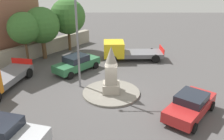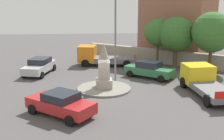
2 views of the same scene
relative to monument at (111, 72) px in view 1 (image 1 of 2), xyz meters
name	(u,v)px [view 1 (image 1 of 2)]	position (x,y,z in m)	size (l,w,h in m)	color
ground_plane	(111,93)	(0.00, 0.00, -1.77)	(80.00, 80.00, 0.00)	#4F4C4C
traffic_island	(111,92)	(0.00, 0.00, -1.69)	(4.32, 4.32, 0.15)	gray
monument	(111,72)	(0.00, 0.00, 0.00)	(1.25, 1.25, 3.57)	#9E9687
streetlamp	(77,27)	(2.50, -1.16, 3.07)	(3.46, 0.28, 8.07)	slate
car_red_waiting	(190,105)	(-5.00, 2.98, -1.00)	(4.17, 4.58, 1.49)	#B22323
car_green_passing	(77,63)	(3.20, -4.37, -0.98)	(4.17, 4.56, 1.54)	#2D6B42
car_silver_parked_left	(3,134)	(5.50, 5.93, -0.98)	(4.75, 2.89, 1.53)	#B7BABF
truck_yellow_approaching	(125,51)	(-1.34, -7.63, -0.82)	(6.15, 2.65, 1.94)	yellow
stone_boundary_wall	(22,54)	(9.20, -7.01, -0.98)	(19.41, 0.70, 1.58)	#9E9687
tree_near_wall	(68,17)	(4.98, -10.90, 2.16)	(3.96, 3.96, 5.92)	brown
tree_mid_cluster	(24,28)	(8.40, -6.41, 1.81)	(3.05, 3.05, 5.11)	brown
tree_far_corner	(42,25)	(7.17, -8.03, 1.74)	(3.67, 3.67, 5.37)	brown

